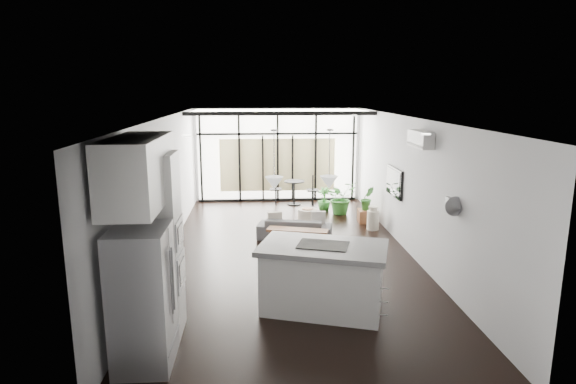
{
  "coord_description": "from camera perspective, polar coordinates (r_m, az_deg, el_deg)",
  "views": [
    {
      "loc": [
        -0.66,
        -9.49,
        3.35
      ],
      "look_at": [
        0.0,
        0.3,
        1.25
      ],
      "focal_mm": 30.0,
      "sensor_mm": 36.0,
      "label": 1
    }
  ],
  "objects": [
    {
      "name": "wall_left",
      "position": [
        9.86,
        -14.54,
        0.28
      ],
      "size": [
        0.02,
        10.0,
        2.8
      ],
      "primitive_type": "cube",
      "color": "silver",
      "rests_on": "ground"
    },
    {
      "name": "plant_med",
      "position": [
        13.54,
        4.29,
        -1.46
      ],
      "size": [
        0.65,
        0.76,
        0.37
      ],
      "primitive_type": "imported",
      "rotation": [
        0.0,
        0.0,
        -0.5
      ],
      "color": "#2D6F27",
      "rests_on": "floor"
    },
    {
      "name": "pendant_left",
      "position": [
        6.97,
        -1.64,
        1.09
      ],
      "size": [
        0.26,
        0.26,
        0.18
      ],
      "primitive_type": "cone",
      "color": "silver",
      "rests_on": "ceiling"
    },
    {
      "name": "console_bench",
      "position": [
        10.38,
        1.11,
        -5.54
      ],
      "size": [
        1.34,
        0.66,
        0.42
      ],
      "primitive_type": "cube",
      "rotation": [
        0.0,
        0.0,
        -0.27
      ],
      "color": "brown",
      "rests_on": "floor"
    },
    {
      "name": "sofa",
      "position": [
        10.98,
        0.81,
        -3.91
      ],
      "size": [
        1.73,
        0.84,
        0.65
      ],
      "primitive_type": "imported",
      "rotation": [
        0.0,
        0.0,
        2.92
      ],
      "color": "#515154",
      "rests_on": "floor"
    },
    {
      "name": "plant_crate",
      "position": [
        12.45,
        9.35,
        -1.49
      ],
      "size": [
        0.42,
        0.66,
        0.27
      ],
      "primitive_type": "imported",
      "rotation": [
        0.0,
        0.0,
        0.14
      ],
      "color": "#2D6F27",
      "rests_on": "crate"
    },
    {
      "name": "ac_unit",
      "position": [
        9.25,
        15.45,
        6.07
      ],
      "size": [
        0.22,
        0.9,
        0.3
      ],
      "primitive_type": "cube",
      "color": "silver",
      "rests_on": "wall_right"
    },
    {
      "name": "island",
      "position": [
        7.5,
        4.14,
        -10.09
      ],
      "size": [
        2.16,
        1.65,
        1.04
      ],
      "primitive_type": "cube",
      "rotation": [
        0.0,
        0.0,
        -0.3
      ],
      "color": "white",
      "rests_on": "floor"
    },
    {
      "name": "neighbour_building",
      "position": [
        14.62,
        -1.24,
        3.23
      ],
      "size": [
        3.5,
        0.02,
        1.6
      ],
      "primitive_type": "cube",
      "color": "beige",
      "rests_on": "ground"
    },
    {
      "name": "wall_right",
      "position": [
        10.19,
        14.29,
        0.67
      ],
      "size": [
        0.02,
        10.0,
        2.8
      ],
      "primitive_type": "cube",
      "color": "silver",
      "rests_on": "ground"
    },
    {
      "name": "floor",
      "position": [
        10.08,
        0.12,
        -7.32
      ],
      "size": [
        5.0,
        10.0,
        0.0
      ],
      "primitive_type": "cube",
      "color": "black",
      "rests_on": "ground"
    },
    {
      "name": "wall_back",
      "position": [
        14.63,
        -1.25,
        4.42
      ],
      "size": [
        5.0,
        0.02,
        2.8
      ],
      "primitive_type": "cube",
      "color": "silver",
      "rests_on": "ground"
    },
    {
      "name": "framed_art",
      "position": [
        9.34,
        -14.96,
        0.56
      ],
      "size": [
        0.04,
        0.7,
        0.9
      ],
      "primitive_type": "cube",
      "color": "black",
      "rests_on": "wall_left"
    },
    {
      "name": "wall_front",
      "position": [
        4.93,
        4.25,
        -11.2
      ],
      "size": [
        5.0,
        0.02,
        2.8
      ],
      "primitive_type": "cube",
      "color": "silver",
      "rests_on": "ground"
    },
    {
      "name": "skylight",
      "position": [
        13.51,
        -1.08,
        9.62
      ],
      "size": [
        4.7,
        1.9,
        0.06
      ],
      "primitive_type": "cube",
      "color": "silver",
      "rests_on": "ceiling"
    },
    {
      "name": "tv",
      "position": [
        11.13,
        12.49,
        1.18
      ],
      "size": [
        0.05,
        1.1,
        0.65
      ],
      "primitive_type": "cube",
      "color": "black",
      "rests_on": "wall_right"
    },
    {
      "name": "milk_can",
      "position": [
        11.87,
        10.05,
        -3.03
      ],
      "size": [
        0.33,
        0.33,
        0.58
      ],
      "primitive_type": "cylinder",
      "rotation": [
        0.0,
        0.0,
        0.12
      ],
      "color": "beige",
      "rests_on": "floor"
    },
    {
      "name": "crate",
      "position": [
        12.52,
        9.31,
        -2.83
      ],
      "size": [
        0.45,
        0.45,
        0.33
      ],
      "primitive_type": "cube",
      "rotation": [
        0.0,
        0.0,
        -0.05
      ],
      "color": "brown",
      "rests_on": "floor"
    },
    {
      "name": "plant_tall",
      "position": [
        13.23,
        6.29,
        -1.08
      ],
      "size": [
        1.13,
        1.17,
        0.71
      ],
      "primitive_type": "imported",
      "rotation": [
        0.0,
        0.0,
        0.45
      ],
      "color": "#2D6F27",
      "rests_on": "floor"
    },
    {
      "name": "upper_cabinets",
      "position": [
        6.24,
        -17.34,
        2.32
      ],
      "size": [
        0.62,
        1.75,
        0.86
      ],
      "primitive_type": "cube",
      "color": "white",
      "rests_on": "wall_left"
    },
    {
      "name": "pouf",
      "position": [
        12.16,
        2.32,
        -2.95
      ],
      "size": [
        0.54,
        0.54,
        0.4
      ],
      "primitive_type": "cylinder",
      "rotation": [
        0.0,
        0.0,
        -0.1
      ],
      "color": "beige",
      "rests_on": "floor"
    },
    {
      "name": "fridge",
      "position": [
        6.22,
        -16.84,
        -11.91
      ],
      "size": [
        0.68,
        0.85,
        1.75
      ],
      "primitive_type": "cube",
      "color": "#9C9CA1",
      "rests_on": "floor"
    },
    {
      "name": "pendant_right",
      "position": [
        7.04,
        4.88,
        1.17
      ],
      "size": [
        0.26,
        0.26,
        0.18
      ],
      "primitive_type": "cone",
      "color": "silver",
      "rests_on": "ceiling"
    },
    {
      "name": "glazing",
      "position": [
        14.51,
        -1.23,
        4.36
      ],
      "size": [
        5.0,
        0.2,
        2.8
      ],
      "primitive_type": "cube",
      "color": "black",
      "rests_on": "ground"
    },
    {
      "name": "cooktop",
      "position": [
        7.32,
        4.2,
        -6.27
      ],
      "size": [
        0.87,
        0.7,
        0.01
      ],
      "primitive_type": "cube",
      "rotation": [
        0.0,
        0.0,
        -0.3
      ],
      "color": "black",
      "rests_on": "island"
    },
    {
      "name": "appliance_column",
      "position": [
        6.81,
        -15.49,
        -6.16
      ],
      "size": [
        0.66,
        0.69,
        2.54
      ],
      "primitive_type": "cube",
      "color": "white",
      "rests_on": "floor"
    },
    {
      "name": "ceiling",
      "position": [
        9.52,
        0.12,
        8.78
      ],
      "size": [
        5.0,
        10.0,
        0.0
      ],
      "primitive_type": "cube",
      "color": "silver",
      "rests_on": "ground"
    },
    {
      "name": "bistro_set",
      "position": [
        14.19,
        0.73,
        -0.03
      ],
      "size": [
        1.65,
        0.92,
        0.75
      ],
      "primitive_type": "cube",
      "rotation": [
        0.0,
        0.0,
        -0.2
      ],
      "color": "black",
      "rests_on": "floor"
    }
  ]
}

